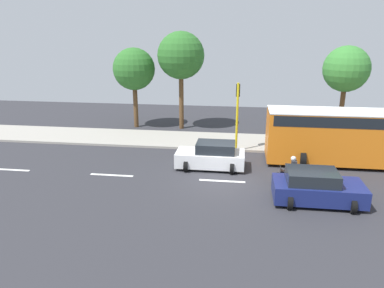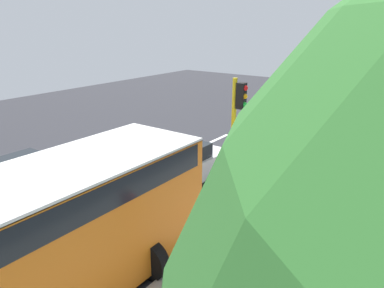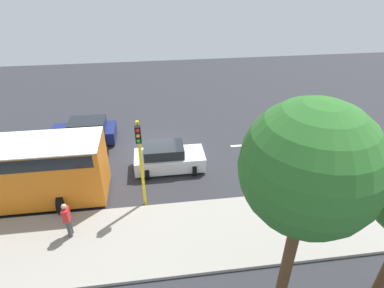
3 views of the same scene
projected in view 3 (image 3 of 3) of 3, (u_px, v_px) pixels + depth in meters
ground_plane at (155, 152)px, 19.21m from camera, size 40.00×60.00×0.10m
sidewalk at (160, 237)px, 13.19m from camera, size 4.00×60.00×0.15m
lane_stripe_north at (53, 159)px, 18.49m from camera, size 0.20×2.40×0.01m
lane_stripe_mid at (155, 152)px, 19.18m from camera, size 0.20×2.40×0.01m
lane_stripe_south at (249, 145)px, 19.88m from camera, size 0.20×2.40×0.01m
lane_stripe_far_south at (337, 139)px, 20.57m from camera, size 0.20×2.40×0.01m
car_dark_blue at (85, 132)px, 19.90m from camera, size 2.37×4.00×1.52m
car_white at (168, 158)px, 17.30m from camera, size 2.18×3.86×1.52m
motorcycle at (95, 147)px, 18.42m from camera, size 0.60×1.30×1.53m
pedestrian_near_signal at (67, 219)px, 12.76m from camera, size 0.40×0.24×1.69m
traffic_light_corner at (140, 155)px, 13.49m from camera, size 0.49×0.24×4.50m
street_tree_north at (309, 169)px, 7.81m from camera, size 3.60×3.60×7.54m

